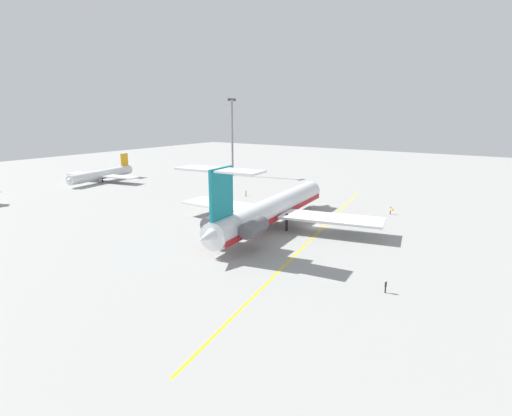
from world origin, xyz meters
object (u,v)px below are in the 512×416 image
at_px(ground_crew_near_tail, 214,194).
at_px(ground_crew_starboard, 246,193).
at_px(ground_crew_near_nose, 390,209).
at_px(safety_cone_nose, 393,209).
at_px(light_mast, 232,134).
at_px(airliner_mid_left, 100,175).
at_px(ground_crew_portside, 386,285).
at_px(main_jetliner, 270,209).

relative_size(ground_crew_near_tail, ground_crew_starboard, 1.03).
relative_size(ground_crew_near_nose, ground_crew_near_tail, 1.04).
bearing_deg(safety_cone_nose, light_mast, 71.43).
bearing_deg(airliner_mid_left, safety_cone_nose, 88.16).
height_order(airliner_mid_left, ground_crew_near_tail, airliner_mid_left).
distance_m(airliner_mid_left, ground_crew_near_nose, 90.64).
distance_m(ground_crew_near_tail, ground_crew_portside, 63.05).
xyz_separation_m(airliner_mid_left, safety_cone_nose, (14.23, -89.43, -2.13)).
xyz_separation_m(airliner_mid_left, ground_crew_near_tail, (1.22, -46.73, -1.34)).
relative_size(ground_crew_near_nose, light_mast, 0.07).
bearing_deg(safety_cone_nose, airliner_mid_left, 99.04).
bearing_deg(safety_cone_nose, ground_crew_starboard, 99.52).
bearing_deg(ground_crew_near_tail, main_jetliner, 135.80).
bearing_deg(ground_crew_starboard, safety_cone_nose, 31.86).
xyz_separation_m(airliner_mid_left, ground_crew_starboard, (7.98, -52.16, -1.37)).
xyz_separation_m(airliner_mid_left, light_mast, (35.25, -26.86, 12.15)).
xyz_separation_m(ground_crew_near_tail, ground_crew_portside, (-31.74, -54.47, -0.01)).
bearing_deg(ground_crew_near_tail, ground_crew_near_nose, 177.28).
distance_m(main_jetliner, safety_cone_nose, 32.78).
height_order(ground_crew_near_nose, safety_cone_nose, ground_crew_near_nose).
relative_size(airliner_mid_left, ground_crew_starboard, 16.57).
distance_m(safety_cone_nose, light_mast, 67.53).
bearing_deg(airliner_mid_left, light_mast, 131.81).
bearing_deg(ground_crew_portside, safety_cone_nose, -122.29).
distance_m(airliner_mid_left, safety_cone_nose, 90.58).
bearing_deg(light_mast, ground_crew_starboard, -137.15).
bearing_deg(light_mast, ground_crew_near_nose, -111.73).
distance_m(main_jetliner, light_mast, 69.19).
height_order(ground_crew_starboard, light_mast, light_mast).
relative_size(ground_crew_portside, light_mast, 0.06).
bearing_deg(ground_crew_starboard, ground_crew_near_tail, -106.45).
distance_m(main_jetliner, ground_crew_portside, 31.89).
xyz_separation_m(ground_crew_starboard, light_mast, (27.28, 25.30, 13.52)).
relative_size(ground_crew_near_tail, safety_cone_nose, 3.07).
relative_size(ground_crew_near_nose, ground_crew_starboard, 1.07).
distance_m(ground_crew_near_nose, light_mast, 69.36).
xyz_separation_m(ground_crew_near_nose, ground_crew_portside, (-40.58, -11.14, -0.05)).
height_order(ground_crew_near_tail, ground_crew_starboard, ground_crew_near_tail).
height_order(airliner_mid_left, safety_cone_nose, airliner_mid_left).
distance_m(main_jetliner, ground_crew_near_nose, 29.48).
bearing_deg(ground_crew_portside, light_mast, -88.53).
distance_m(ground_crew_near_nose, ground_crew_portside, 42.08).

